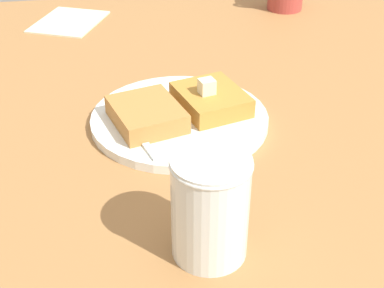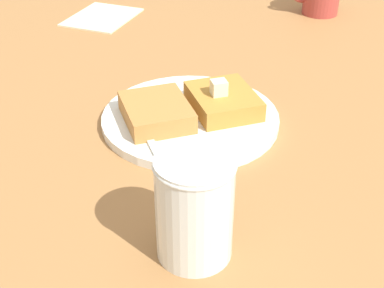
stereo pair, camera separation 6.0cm
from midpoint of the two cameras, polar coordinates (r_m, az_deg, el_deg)
The scene contains 8 objects.
table_surface at distance 76.12cm, azimuth 2.46°, elevation 2.88°, with size 105.67×105.67×1.89cm, color olive.
plate at distance 72.53cm, azimuth 2.20°, elevation 2.71°, with size 23.98×23.98×1.20cm.
toast_slice_left at distance 73.22cm, azimuth 5.70°, elevation 4.52°, with size 8.24×9.89×2.61cm, color #AD7930.
toast_slice_middle at distance 70.30cm, azimuth -1.39°, elevation 3.38°, with size 8.24×9.89×2.61cm, color #AD7539.
butter_pat_primary at distance 71.58cm, azimuth 5.31°, elevation 5.94°, with size 2.03×1.82×2.03cm, color beige.
fork at distance 70.64cm, azimuth -3.15°, elevation 2.44°, with size 6.08×15.71×0.36cm.
syrup_jar at distance 50.12cm, azimuth 3.72°, elevation -7.44°, with size 7.55×7.55×10.86cm.
napkin at distance 110.67cm, azimuth -8.00°, elevation 13.22°, with size 11.57×14.43×0.30cm, color beige.
Camera 2 is at (2.40, 65.74, 39.42)cm, focal length 50.00 mm.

